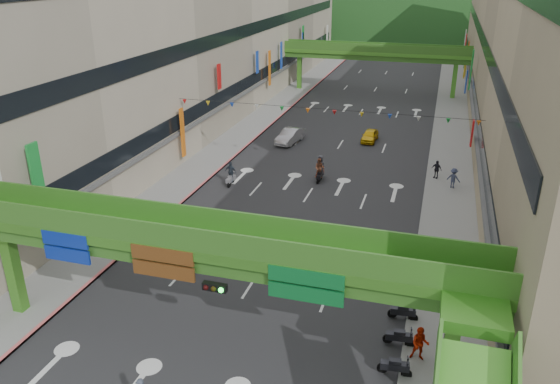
{
  "coord_description": "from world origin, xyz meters",
  "views": [
    {
      "loc": [
        9.44,
        -13.69,
        17.39
      ],
      "look_at": [
        0.0,
        18.0,
        3.5
      ],
      "focal_mm": 35.0,
      "sensor_mm": 36.0,
      "label": 1
    }
  ],
  "objects_px": {
    "pedestrian_red": "(420,346)",
    "scooter_rider_mid": "(320,170)",
    "car_yellow": "(370,136)",
    "overpass_near": "(218,266)",
    "car_silver": "(290,136)"
  },
  "relations": [
    {
      "from": "pedestrian_red",
      "to": "scooter_rider_mid",
      "type": "bearing_deg",
      "value": 113.79
    },
    {
      "from": "overpass_near",
      "to": "car_silver",
      "type": "relative_size",
      "value": 6.27
    },
    {
      "from": "overpass_near",
      "to": "scooter_rider_mid",
      "type": "bearing_deg",
      "value": 91.76
    },
    {
      "from": "car_yellow",
      "to": "overpass_near",
      "type": "bearing_deg",
      "value": -90.01
    },
    {
      "from": "overpass_near",
      "to": "car_silver",
      "type": "xyz_separation_m",
      "value": [
        -6.1,
        33.67,
        -4.47
      ]
    },
    {
      "from": "overpass_near",
      "to": "car_yellow",
      "type": "bearing_deg",
      "value": 87.16
    },
    {
      "from": "overpass_near",
      "to": "pedestrian_red",
      "type": "relative_size",
      "value": 16.2
    },
    {
      "from": "scooter_rider_mid",
      "to": "car_silver",
      "type": "distance_m",
      "value": 11.23
    },
    {
      "from": "car_yellow",
      "to": "car_silver",
      "type": "bearing_deg",
      "value": -157.08
    },
    {
      "from": "scooter_rider_mid",
      "to": "overpass_near",
      "type": "bearing_deg",
      "value": -88.24
    },
    {
      "from": "car_silver",
      "to": "pedestrian_red",
      "type": "xyz_separation_m",
      "value": [
        14.97,
        -31.06,
        0.13
      ]
    },
    {
      "from": "car_yellow",
      "to": "pedestrian_red",
      "type": "bearing_deg",
      "value": -75.44
    },
    {
      "from": "overpass_near",
      "to": "scooter_rider_mid",
      "type": "relative_size",
      "value": 13.38
    },
    {
      "from": "car_silver",
      "to": "scooter_rider_mid",
      "type": "bearing_deg",
      "value": -51.44
    },
    {
      "from": "scooter_rider_mid",
      "to": "car_yellow",
      "type": "xyz_separation_m",
      "value": [
        2.55,
        12.76,
        -0.47
      ]
    }
  ]
}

